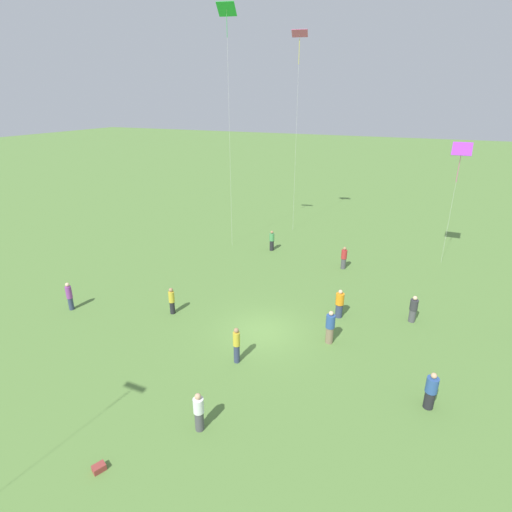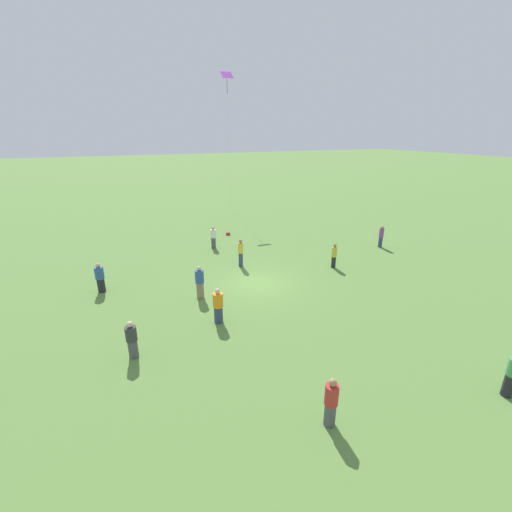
{
  "view_description": "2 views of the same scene",
  "coord_description": "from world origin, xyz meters",
  "px_view_note": "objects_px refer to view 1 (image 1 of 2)",
  "views": [
    {
      "loc": [
        17.15,
        7.18,
        11.86
      ],
      "look_at": [
        -1.74,
        -1.18,
        3.61
      ],
      "focal_mm": 28.0,
      "sensor_mm": 36.0,
      "label": 1
    },
    {
      "loc": [
        -16.87,
        7.39,
        8.51
      ],
      "look_at": [
        -0.97,
        0.49,
        2.13
      ],
      "focal_mm": 24.0,
      "sensor_mm": 36.0,
      "label": 2
    }
  ],
  "objects_px": {
    "picnic_bag_0": "(99,468)",
    "person_9": "(344,258)",
    "person_4": "(272,241)",
    "person_10": "(199,412)",
    "person_0": "(413,309)",
    "person_3": "(172,301)",
    "person_1": "(237,345)",
    "kite_3": "(300,41)",
    "person_7": "(69,296)",
    "person_6": "(340,304)",
    "kite_0": "(462,152)",
    "kite_4": "(227,18)",
    "person_8": "(431,391)",
    "person_2": "(330,327)"
  },
  "relations": [
    {
      "from": "person_3",
      "to": "kite_4",
      "type": "height_order",
      "value": "kite_4"
    },
    {
      "from": "person_6",
      "to": "person_9",
      "type": "xyz_separation_m",
      "value": [
        -7.09,
        -1.29,
        -0.01
      ]
    },
    {
      "from": "person_10",
      "to": "person_4",
      "type": "bearing_deg",
      "value": 22.09
    },
    {
      "from": "picnic_bag_0",
      "to": "kite_0",
      "type": "bearing_deg",
      "value": 157.08
    },
    {
      "from": "person_4",
      "to": "person_10",
      "type": "height_order",
      "value": "person_4"
    },
    {
      "from": "person_7",
      "to": "kite_3",
      "type": "bearing_deg",
      "value": -17.11
    },
    {
      "from": "person_0",
      "to": "person_3",
      "type": "bearing_deg",
      "value": 115.26
    },
    {
      "from": "person_3",
      "to": "kite_3",
      "type": "bearing_deg",
      "value": 51.27
    },
    {
      "from": "person_7",
      "to": "person_9",
      "type": "xyz_separation_m",
      "value": [
        -12.71,
        13.56,
        -0.05
      ]
    },
    {
      "from": "person_1",
      "to": "kite_3",
      "type": "distance_m",
      "value": 25.83
    },
    {
      "from": "person_0",
      "to": "person_4",
      "type": "bearing_deg",
      "value": 62.7
    },
    {
      "from": "person_0",
      "to": "kite_0",
      "type": "relative_size",
      "value": 0.18
    },
    {
      "from": "person_8",
      "to": "person_10",
      "type": "xyz_separation_m",
      "value": [
        4.79,
        -7.96,
        0.0
      ]
    },
    {
      "from": "person_4",
      "to": "picnic_bag_0",
      "type": "relative_size",
      "value": 3.33
    },
    {
      "from": "person_4",
      "to": "person_6",
      "type": "bearing_deg",
      "value": 101.29
    },
    {
      "from": "person_9",
      "to": "person_10",
      "type": "xyz_separation_m",
      "value": [
        17.61,
        -1.65,
        -0.01
      ]
    },
    {
      "from": "person_4",
      "to": "kite_0",
      "type": "height_order",
      "value": "kite_0"
    },
    {
      "from": "person_8",
      "to": "person_9",
      "type": "relative_size",
      "value": 1.0
    },
    {
      "from": "person_6",
      "to": "kite_0",
      "type": "bearing_deg",
      "value": 38.61
    },
    {
      "from": "kite_4",
      "to": "person_3",
      "type": "bearing_deg",
      "value": 130.15
    },
    {
      "from": "person_1",
      "to": "person_3",
      "type": "distance_m",
      "value": 6.12
    },
    {
      "from": "person_2",
      "to": "person_4",
      "type": "distance_m",
      "value": 13.63
    },
    {
      "from": "person_3",
      "to": "person_8",
      "type": "bearing_deg",
      "value": -43.31
    },
    {
      "from": "person_6",
      "to": "kite_4",
      "type": "bearing_deg",
      "value": 117.38
    },
    {
      "from": "person_9",
      "to": "person_8",
      "type": "bearing_deg",
      "value": -131.33
    },
    {
      "from": "person_8",
      "to": "picnic_bag_0",
      "type": "distance_m",
      "value": 12.79
    },
    {
      "from": "person_0",
      "to": "person_9",
      "type": "xyz_separation_m",
      "value": [
        -5.92,
        -5.2,
        0.06
      ]
    },
    {
      "from": "person_1",
      "to": "picnic_bag_0",
      "type": "distance_m",
      "value": 7.52
    },
    {
      "from": "kite_0",
      "to": "kite_3",
      "type": "relative_size",
      "value": 0.53
    },
    {
      "from": "person_0",
      "to": "person_4",
      "type": "height_order",
      "value": "person_4"
    },
    {
      "from": "person_3",
      "to": "person_10",
      "type": "distance_m",
      "value": 9.25
    },
    {
      "from": "person_6",
      "to": "person_8",
      "type": "xyz_separation_m",
      "value": [
        5.73,
        5.02,
        -0.02
      ]
    },
    {
      "from": "person_0",
      "to": "person_8",
      "type": "bearing_deg",
      "value": -165.68
    },
    {
      "from": "person_8",
      "to": "person_9",
      "type": "distance_m",
      "value": 14.29
    },
    {
      "from": "person_6",
      "to": "person_9",
      "type": "distance_m",
      "value": 7.21
    },
    {
      "from": "person_4",
      "to": "person_6",
      "type": "distance_m",
      "value": 11.35
    },
    {
      "from": "person_0",
      "to": "person_3",
      "type": "relative_size",
      "value": 0.97
    },
    {
      "from": "person_2",
      "to": "person_9",
      "type": "distance_m",
      "value": 9.97
    },
    {
      "from": "kite_3",
      "to": "kite_4",
      "type": "relative_size",
      "value": 0.94
    },
    {
      "from": "person_0",
      "to": "picnic_bag_0",
      "type": "relative_size",
      "value": 3.15
    },
    {
      "from": "person_9",
      "to": "kite_3",
      "type": "xyz_separation_m",
      "value": [
        -7.23,
        -6.43,
        15.25
      ]
    },
    {
      "from": "person_4",
      "to": "person_6",
      "type": "height_order",
      "value": "person_6"
    },
    {
      "from": "person_0",
      "to": "person_8",
      "type": "distance_m",
      "value": 6.99
    },
    {
      "from": "person_0",
      "to": "kite_4",
      "type": "distance_m",
      "value": 23.25
    },
    {
      "from": "person_10",
      "to": "kite_4",
      "type": "xyz_separation_m",
      "value": [
        -18.78,
        -8.2,
        16.19
      ]
    },
    {
      "from": "person_4",
      "to": "person_10",
      "type": "xyz_separation_m",
      "value": [
        18.99,
        4.62,
        -0.01
      ]
    },
    {
      "from": "person_4",
      "to": "person_7",
      "type": "xyz_separation_m",
      "value": [
        14.09,
        -7.29,
        0.05
      ]
    },
    {
      "from": "person_6",
      "to": "person_7",
      "type": "height_order",
      "value": "person_7"
    },
    {
      "from": "person_0",
      "to": "picnic_bag_0",
      "type": "distance_m",
      "value": 17.23
    },
    {
      "from": "picnic_bag_0",
      "to": "person_9",
      "type": "bearing_deg",
      "value": 169.44
    }
  ]
}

